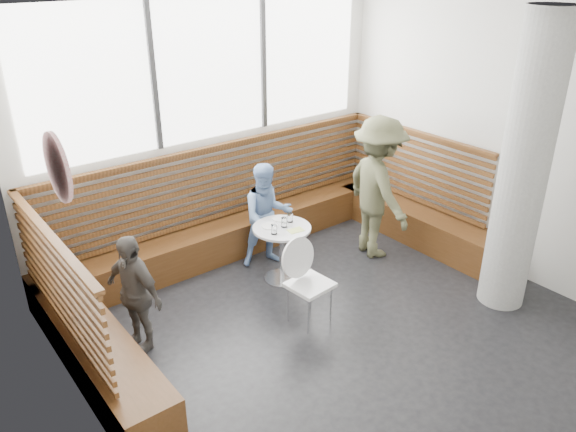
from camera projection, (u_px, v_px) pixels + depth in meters
room at (354, 193)px, 5.20m from camera, size 5.00×5.00×3.20m
booth at (250, 238)px, 6.97m from camera, size 5.00×2.50×1.44m
concrete_column at (524, 169)px, 5.80m from camera, size 0.50×0.50×3.20m
wall_art at (57, 167)px, 3.81m from camera, size 0.03×0.50×0.50m
cafe_table at (282, 242)px, 6.66m from camera, size 0.69×0.69×0.71m
cafe_chair at (306, 275)px, 5.91m from camera, size 0.45×0.44×0.93m
adult_man at (378, 188)px, 7.10m from camera, size 0.96×1.33×1.85m
child_back at (267, 215)px, 6.95m from camera, size 0.79×0.70×1.34m
child_left at (134, 293)px, 5.44m from camera, size 0.50×0.79×1.25m
plate_near at (270, 226)px, 6.58m from camera, size 0.20×0.20×0.01m
plate_far at (280, 219)px, 6.76m from camera, size 0.20×0.20×0.01m
glass_left at (274, 229)px, 6.39m from camera, size 0.07×0.07×0.11m
glass_mid at (284, 222)px, 6.55m from camera, size 0.07×0.07×0.12m
glass_right at (290, 217)px, 6.68m from camera, size 0.07×0.07×0.11m
menu_card at (296, 230)px, 6.49m from camera, size 0.20×0.15×0.00m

